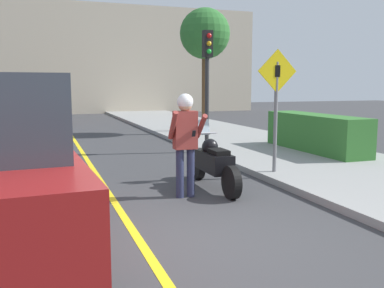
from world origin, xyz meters
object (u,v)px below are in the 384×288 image
(street_tree, at_px, (205,35))
(parked_car_red, at_px, (19,108))
(person_biker, at_px, (185,133))
(crossing_sign, at_px, (276,99))
(traffic_light, at_px, (207,67))
(motorcycle, at_px, (213,163))

(street_tree, relative_size, parked_car_red, 1.16)
(person_biker, relative_size, crossing_sign, 0.71)
(traffic_light, distance_m, parked_car_red, 13.05)
(street_tree, bearing_deg, crossing_sign, -101.08)
(person_biker, xyz_separation_m, traffic_light, (2.25, 4.65, 1.37))
(crossing_sign, relative_size, street_tree, 0.53)
(person_biker, bearing_deg, motorcycle, 33.29)
(person_biker, relative_size, street_tree, 0.38)
(traffic_light, bearing_deg, street_tree, 69.62)
(street_tree, xyz_separation_m, parked_car_red, (-7.35, 7.04, -3.11))
(motorcycle, relative_size, street_tree, 0.47)
(person_biker, xyz_separation_m, parked_car_red, (-3.39, 16.30, -0.29))
(traffic_light, height_order, parked_car_red, traffic_light)
(motorcycle, distance_m, person_biker, 1.07)
(person_biker, relative_size, parked_car_red, 0.44)
(crossing_sign, bearing_deg, person_biker, -158.97)
(person_biker, xyz_separation_m, crossing_sign, (2.32, 0.89, 0.55))
(crossing_sign, distance_m, street_tree, 8.83)
(parked_car_red, bearing_deg, street_tree, -43.76)
(person_biker, height_order, street_tree, street_tree)
(crossing_sign, height_order, traffic_light, traffic_light)
(crossing_sign, bearing_deg, motorcycle, -165.23)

